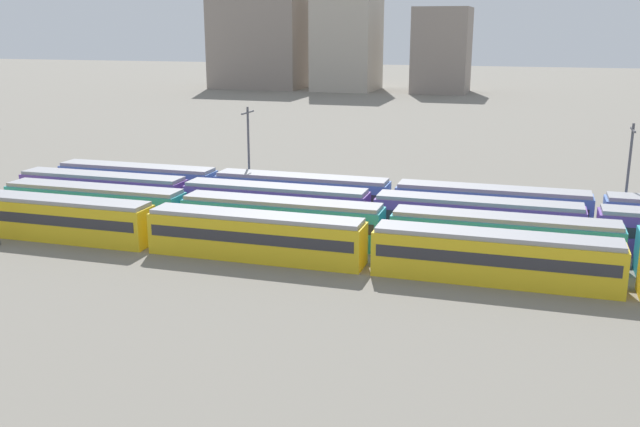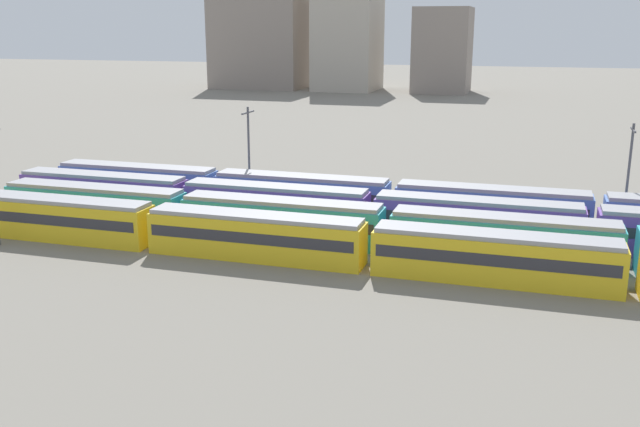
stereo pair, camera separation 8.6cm
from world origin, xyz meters
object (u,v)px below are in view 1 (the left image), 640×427
(train_track_2, at_px, (591,228))
(train_track_3, at_px, (491,206))
(train_track_1, at_px, (387,229))
(train_track_0, at_px, (495,257))
(catenary_pole_1, at_px, (249,149))
(catenary_pole_3, at_px, (629,171))

(train_track_2, height_order, train_track_3, same)
(train_track_1, relative_size, train_track_2, 0.66)
(train_track_0, height_order, train_track_1, same)
(catenary_pole_1, xyz_separation_m, catenary_pole_3, (37.90, -0.31, -0.14))
(train_track_2, distance_m, train_track_3, 10.02)
(train_track_3, relative_size, catenary_pole_3, 9.52)
(catenary_pole_1, relative_size, catenary_pole_3, 1.03)
(catenary_pole_3, bearing_deg, train_track_0, -119.91)
(train_track_3, height_order, catenary_pole_1, catenary_pole_1)
(train_track_0, distance_m, catenary_pole_1, 33.33)
(train_track_0, xyz_separation_m, catenary_pole_1, (-27.23, 18.86, 3.69))
(train_track_1, distance_m, catenary_pole_1, 23.00)
(catenary_pole_3, bearing_deg, catenary_pole_1, 179.54)
(train_track_3, xyz_separation_m, catenary_pole_1, (-25.95, 3.26, 3.69))
(train_track_3, bearing_deg, train_track_0, -85.31)
(train_track_3, distance_m, catenary_pole_1, 26.41)
(train_track_3, relative_size, catenary_pole_1, 9.27)
(train_track_0, height_order, catenary_pole_3, catenary_pole_3)
(catenary_pole_3, bearing_deg, train_track_3, -166.10)
(train_track_0, xyz_separation_m, train_track_2, (7.28, 10.40, 0.00))
(train_track_2, xyz_separation_m, catenary_pole_3, (3.39, 8.16, 3.56))
(train_track_0, distance_m, train_track_2, 12.70)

